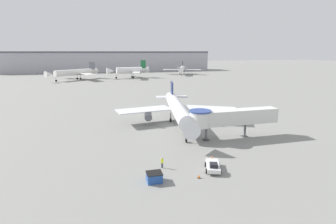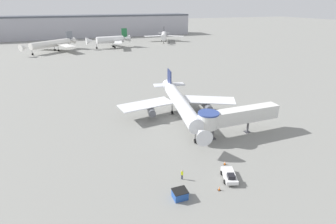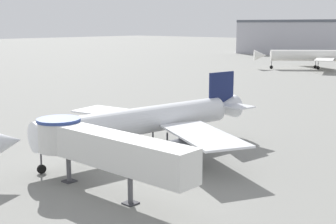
{
  "view_description": "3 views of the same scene",
  "coord_description": "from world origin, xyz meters",
  "px_view_note": "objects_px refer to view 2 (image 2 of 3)",
  "views": [
    {
      "loc": [
        -15.85,
        -56.18,
        16.56
      ],
      "look_at": [
        -1.77,
        -3.53,
        3.93
      ],
      "focal_mm": 28.0,
      "sensor_mm": 36.0,
      "label": 1
    },
    {
      "loc": [
        -21.44,
        -52.25,
        25.15
      ],
      "look_at": [
        -2.03,
        -1.31,
        2.45
      ],
      "focal_mm": 28.0,
      "sensor_mm": 36.0,
      "label": 2
    },
    {
      "loc": [
        38.21,
        -37.42,
        14.6
      ],
      "look_at": [
        5.57,
        -0.36,
        5.29
      ],
      "focal_mm": 50.0,
      "sensor_mm": 36.0,
      "label": 3
    }
  ],
  "objects_px": {
    "traffic_cone_near_nose": "(225,163)",
    "ground_crew_marshaller": "(182,174)",
    "traffic_cone_apron_front": "(219,188)",
    "main_airplane": "(180,103)",
    "jet_bridge": "(233,116)",
    "background_jet_gray_tail": "(52,44)",
    "background_jet_green_tail": "(111,40)",
    "pushback_tug_white": "(229,176)",
    "background_jet_black_tail": "(164,35)",
    "service_container_blue": "(180,194)"
  },
  "relations": [
    {
      "from": "jet_bridge",
      "to": "background_jet_green_tail",
      "type": "height_order",
      "value": "background_jet_green_tail"
    },
    {
      "from": "ground_crew_marshaller",
      "to": "background_jet_black_tail",
      "type": "distance_m",
      "value": 157.02
    },
    {
      "from": "jet_bridge",
      "to": "background_jet_gray_tail",
      "type": "distance_m",
      "value": 126.83
    },
    {
      "from": "main_airplane",
      "to": "jet_bridge",
      "type": "bearing_deg",
      "value": -52.96
    },
    {
      "from": "service_container_blue",
      "to": "ground_crew_marshaller",
      "type": "bearing_deg",
      "value": 62.33
    },
    {
      "from": "traffic_cone_near_nose",
      "to": "pushback_tug_white",
      "type": "bearing_deg",
      "value": -112.55
    },
    {
      "from": "ground_crew_marshaller",
      "to": "traffic_cone_near_nose",
      "type": "bearing_deg",
      "value": 52.8
    },
    {
      "from": "background_jet_green_tail",
      "to": "pushback_tug_white",
      "type": "bearing_deg",
      "value": -8.93
    },
    {
      "from": "traffic_cone_near_nose",
      "to": "ground_crew_marshaller",
      "type": "bearing_deg",
      "value": -172.85
    },
    {
      "from": "traffic_cone_near_nose",
      "to": "background_jet_gray_tail",
      "type": "relative_size",
      "value": 0.02
    },
    {
      "from": "traffic_cone_apron_front",
      "to": "background_jet_gray_tail",
      "type": "xyz_separation_m",
      "value": [
        -25.15,
        135.57,
        4.12
      ]
    },
    {
      "from": "jet_bridge",
      "to": "background_jet_green_tail",
      "type": "bearing_deg",
      "value": 91.9
    },
    {
      "from": "traffic_cone_near_nose",
      "to": "traffic_cone_apron_front",
      "type": "xyz_separation_m",
      "value": [
        -4.32,
        -5.37,
        -0.02
      ]
    },
    {
      "from": "traffic_cone_apron_front",
      "to": "background_jet_black_tail",
      "type": "height_order",
      "value": "background_jet_black_tail"
    },
    {
      "from": "jet_bridge",
      "to": "service_container_blue",
      "type": "xyz_separation_m",
      "value": [
        -17.35,
        -13.55,
        -3.58
      ]
    },
    {
      "from": "background_jet_black_tail",
      "to": "service_container_blue",
      "type": "bearing_deg",
      "value": -88.34
    },
    {
      "from": "main_airplane",
      "to": "ground_crew_marshaller",
      "type": "distance_m",
      "value": 23.94
    },
    {
      "from": "jet_bridge",
      "to": "ground_crew_marshaller",
      "type": "bearing_deg",
      "value": -147.35
    },
    {
      "from": "pushback_tug_white",
      "to": "background_jet_black_tail",
      "type": "bearing_deg",
      "value": 93.08
    },
    {
      "from": "main_airplane",
      "to": "pushback_tug_white",
      "type": "bearing_deg",
      "value": -85.56
    },
    {
      "from": "traffic_cone_apron_front",
      "to": "background_jet_gray_tail",
      "type": "distance_m",
      "value": 137.94
    },
    {
      "from": "main_airplane",
      "to": "jet_bridge",
      "type": "xyz_separation_m",
      "value": [
        6.32,
        -12.21,
        0.6
      ]
    },
    {
      "from": "pushback_tug_white",
      "to": "service_container_blue",
      "type": "height_order",
      "value": "pushback_tug_white"
    },
    {
      "from": "main_airplane",
      "to": "background_jet_gray_tail",
      "type": "xyz_separation_m",
      "value": [
        -30.19,
        109.25,
        0.81
      ]
    },
    {
      "from": "traffic_cone_apron_front",
      "to": "background_jet_green_tail",
      "type": "distance_m",
      "value": 138.29
    },
    {
      "from": "traffic_cone_near_nose",
      "to": "ground_crew_marshaller",
      "type": "xyz_separation_m",
      "value": [
        -8.34,
        -1.05,
        0.6
      ]
    },
    {
      "from": "main_airplane",
      "to": "background_jet_gray_tail",
      "type": "bearing_deg",
      "value": 115.11
    },
    {
      "from": "traffic_cone_near_nose",
      "to": "background_jet_gray_tail",
      "type": "bearing_deg",
      "value": 102.75
    },
    {
      "from": "service_container_blue",
      "to": "pushback_tug_white",
      "type": "bearing_deg",
      "value": 7.34
    },
    {
      "from": "pushback_tug_white",
      "to": "traffic_cone_apron_front",
      "type": "relative_size",
      "value": 6.67
    },
    {
      "from": "pushback_tug_white",
      "to": "ground_crew_marshaller",
      "type": "height_order",
      "value": "ground_crew_marshaller"
    },
    {
      "from": "main_airplane",
      "to": "traffic_cone_apron_front",
      "type": "relative_size",
      "value": 49.56
    },
    {
      "from": "main_airplane",
      "to": "traffic_cone_near_nose",
      "type": "xyz_separation_m",
      "value": [
        -0.72,
        -20.95,
        -3.29
      ]
    },
    {
      "from": "service_container_blue",
      "to": "background_jet_gray_tail",
      "type": "xyz_separation_m",
      "value": [
        -19.16,
        135.01,
        3.79
      ]
    },
    {
      "from": "ground_crew_marshaller",
      "to": "background_jet_black_tail",
      "type": "bearing_deg",
      "value": 116.65
    },
    {
      "from": "jet_bridge",
      "to": "traffic_cone_near_nose",
      "type": "xyz_separation_m",
      "value": [
        -7.05,
        -8.74,
        -3.89
      ]
    },
    {
      "from": "service_container_blue",
      "to": "traffic_cone_apron_front",
      "type": "xyz_separation_m",
      "value": [
        5.99,
        -0.56,
        -0.33
      ]
    },
    {
      "from": "pushback_tug_white",
      "to": "ground_crew_marshaller",
      "type": "relative_size",
      "value": 2.73
    },
    {
      "from": "traffic_cone_apron_front",
      "to": "background_jet_black_tail",
      "type": "bearing_deg",
      "value": 72.87
    },
    {
      "from": "ground_crew_marshaller",
      "to": "background_jet_green_tail",
      "type": "xyz_separation_m",
      "value": [
        11.67,
        133.68,
        3.92
      ]
    },
    {
      "from": "jet_bridge",
      "to": "traffic_cone_apron_front",
      "type": "xyz_separation_m",
      "value": [
        -11.37,
        -14.11,
        -3.91
      ]
    },
    {
      "from": "service_container_blue",
      "to": "background_jet_black_tail",
      "type": "xyz_separation_m",
      "value": [
        53.08,
        152.19,
        3.58
      ]
    },
    {
      "from": "pushback_tug_white",
      "to": "traffic_cone_near_nose",
      "type": "relative_size",
      "value": 6.3
    },
    {
      "from": "pushback_tug_white",
      "to": "background_jet_gray_tail",
      "type": "height_order",
      "value": "background_jet_gray_tail"
    },
    {
      "from": "traffic_cone_near_nose",
      "to": "ground_crew_marshaller",
      "type": "relative_size",
      "value": 0.43
    },
    {
      "from": "jet_bridge",
      "to": "traffic_cone_near_nose",
      "type": "bearing_deg",
      "value": -128.69
    },
    {
      "from": "jet_bridge",
      "to": "ground_crew_marshaller",
      "type": "height_order",
      "value": "jet_bridge"
    },
    {
      "from": "traffic_cone_apron_front",
      "to": "ground_crew_marshaller",
      "type": "bearing_deg",
      "value": 132.91
    },
    {
      "from": "jet_bridge",
      "to": "background_jet_black_tail",
      "type": "bearing_deg",
      "value": 75.73
    },
    {
      "from": "main_airplane",
      "to": "traffic_cone_near_nose",
      "type": "height_order",
      "value": "main_airplane"
    }
  ]
}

